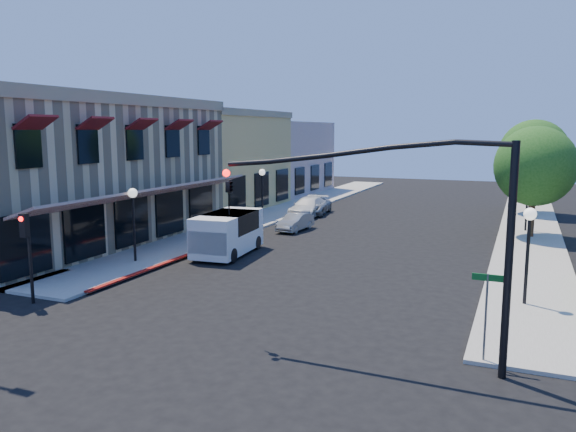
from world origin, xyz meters
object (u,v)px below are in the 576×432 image
at_px(lamppost_right_near, 529,231).
at_px(street_tree_a, 535,166).
at_px(signal_mast_arm, 422,214).
at_px(white_van, 227,231).
at_px(lamppost_left_far, 262,181).
at_px(street_name_sign, 486,303).
at_px(parked_car_a, 220,238).
at_px(parked_car_d, 313,206).
at_px(secondary_signal, 27,241).
at_px(street_tree_b, 534,153).
at_px(lamppost_right_far, 528,188).
at_px(parked_car_c, 308,207).
at_px(lamppost_left_near, 133,206).
at_px(parked_car_b, 295,222).

bearing_deg(lamppost_right_near, street_tree_a, 88.77).
relative_size(signal_mast_arm, white_van, 1.63).
distance_m(lamppost_left_far, white_van, 11.22).
bearing_deg(lamppost_right_near, signal_mast_arm, -112.12).
distance_m(street_name_sign, parked_car_a, 16.88).
xyz_separation_m(signal_mast_arm, parked_car_d, (-12.06, 24.50, -3.47)).
bearing_deg(parked_car_d, secondary_signal, -100.79).
bearing_deg(secondary_signal, parked_car_d, 85.81).
xyz_separation_m(secondary_signal, white_van, (2.62, 9.92, -1.10)).
xyz_separation_m(street_tree_b, signal_mast_arm, (-2.94, -30.50, -0.46)).
xyz_separation_m(lamppost_right_far, white_van, (-13.88, -12.67, -1.52)).
relative_size(signal_mast_arm, parked_car_c, 1.72).
xyz_separation_m(secondary_signal, lamppost_left_near, (-0.50, 6.59, 0.42)).
bearing_deg(street_tree_a, lamppost_right_near, -91.23).
bearing_deg(signal_mast_arm, street_tree_a, 81.83).
bearing_deg(white_van, street_name_sign, -35.33).
bearing_deg(parked_car_a, parked_car_b, 73.23).
bearing_deg(white_van, lamppost_left_near, -133.20).
xyz_separation_m(lamppost_left_near, white_van, (3.12, 3.33, -1.52)).
bearing_deg(lamppost_right_far, parked_car_d, 172.25).
xyz_separation_m(parked_car_b, parked_car_d, (-1.40, 7.00, 0.07)).
distance_m(street_tree_b, parked_car_d, 16.63).
xyz_separation_m(white_van, parked_car_d, (-0.82, 14.67, -0.60)).
distance_m(signal_mast_arm, white_van, 15.20).
bearing_deg(lamppost_left_far, parked_car_d, 60.10).
distance_m(signal_mast_arm, street_name_sign, 2.98).
xyz_separation_m(street_name_sign, lamppost_right_near, (1.00, 5.80, 1.04)).
relative_size(lamppost_left_far, lamppost_right_far, 1.00).
bearing_deg(parked_car_a, secondary_signal, -105.11).
distance_m(parked_car_b, parked_car_d, 7.14).
xyz_separation_m(signal_mast_arm, lamppost_right_far, (2.64, 22.50, -1.35)).
bearing_deg(secondary_signal, parked_car_c, 85.64).
distance_m(street_name_sign, lamppost_left_near, 17.05).
xyz_separation_m(lamppost_left_far, parked_car_a, (2.30, -10.00, -2.05)).
bearing_deg(street_name_sign, lamppost_left_far, 128.94).
bearing_deg(lamppost_left_far, lamppost_left_near, -90.00).
bearing_deg(parked_car_b, secondary_signal, -96.01).
xyz_separation_m(secondary_signal, lamppost_right_far, (16.50, 22.59, 0.42)).
relative_size(lamppost_right_far, parked_car_b, 1.08).
relative_size(street_tree_b, secondary_signal, 2.11).
height_order(street_tree_a, parked_car_c, street_tree_a).
relative_size(lamppost_left_near, lamppost_left_far, 1.00).
xyz_separation_m(lamppost_right_near, white_van, (-13.88, 3.33, -1.52)).
relative_size(lamppost_left_near, parked_car_b, 1.08).
height_order(street_tree_b, signal_mast_arm, street_tree_b).
distance_m(street_tree_a, street_name_sign, 20.00).
distance_m(lamppost_right_near, parked_car_c, 22.57).
xyz_separation_m(street_tree_a, white_van, (-14.18, -10.67, -2.97)).
height_order(parked_car_c, parked_car_d, parked_car_c).
height_order(street_tree_a, lamppost_left_far, street_tree_a).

